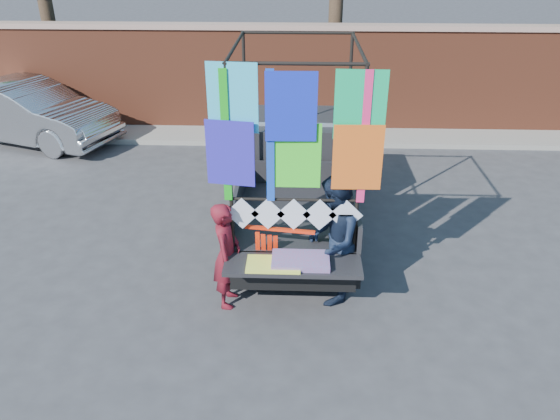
{
  "coord_description": "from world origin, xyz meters",
  "views": [
    {
      "loc": [
        0.15,
        -6.51,
        4.62
      ],
      "look_at": [
        -0.11,
        0.08,
        1.21
      ],
      "focal_mm": 35.0,
      "sensor_mm": 36.0,
      "label": 1
    }
  ],
  "objects_px": {
    "pickup_truck": "(296,172)",
    "woman": "(227,255)",
    "sedan": "(28,112)",
    "man": "(333,241)"
  },
  "relations": [
    {
      "from": "sedan",
      "to": "woman",
      "type": "xyz_separation_m",
      "value": [
        5.57,
        -6.25,
        0.03
      ]
    },
    {
      "from": "sedan",
      "to": "woman",
      "type": "height_order",
      "value": "woman"
    },
    {
      "from": "pickup_truck",
      "to": "sedan",
      "type": "height_order",
      "value": "pickup_truck"
    },
    {
      "from": "pickup_truck",
      "to": "man",
      "type": "height_order",
      "value": "pickup_truck"
    },
    {
      "from": "sedan",
      "to": "pickup_truck",
      "type": "bearing_deg",
      "value": -99.61
    },
    {
      "from": "pickup_truck",
      "to": "woman",
      "type": "xyz_separation_m",
      "value": [
        -0.88,
        -2.65,
        -0.07
      ]
    },
    {
      "from": "sedan",
      "to": "woman",
      "type": "distance_m",
      "value": 8.37
    },
    {
      "from": "pickup_truck",
      "to": "man",
      "type": "relative_size",
      "value": 2.85
    },
    {
      "from": "sedan",
      "to": "man",
      "type": "xyz_separation_m",
      "value": [
        6.98,
        -6.08,
        0.19
      ]
    },
    {
      "from": "pickup_truck",
      "to": "sedan",
      "type": "bearing_deg",
      "value": 150.87
    }
  ]
}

